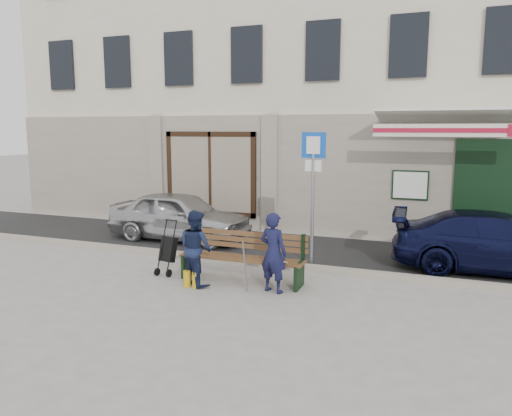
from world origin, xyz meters
The scene contains 11 objects.
ground centered at (0.00, 0.00, 0.00)m, with size 80.00×80.00×0.00m, color #9E9991.
asphalt_lane centered at (0.00, 3.10, 0.01)m, with size 60.00×3.20×0.01m, color #282828.
curb centered at (0.00, 1.50, 0.06)m, with size 60.00×0.18×0.12m, color #9E9384.
building centered at (0.01, 8.45, 4.97)m, with size 20.00×8.27×10.00m.
car_silver centered at (-3.18, 3.02, 0.63)m, with size 1.49×3.71×1.26m, color #B3B3B8.
car_navy centered at (4.19, 2.77, 0.60)m, with size 1.68×4.12×1.20m, color black.
parking_sign centered at (0.62, 1.78, 1.87)m, with size 0.51×0.12×2.77m.
bench centered at (-0.39, 0.36, 0.46)m, with size 2.40×1.17×0.98m.
man centered at (0.40, 0.00, 0.71)m, with size 0.52×0.34×1.42m, color #141537.
woman centered at (-1.05, -0.12, 0.69)m, with size 0.67×0.53×1.39m, color #161E3D.
stroller centered at (-1.90, 0.30, 0.47)m, with size 0.35×0.47×1.06m.
Camera 1 is at (3.16, -7.98, 2.85)m, focal length 35.00 mm.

